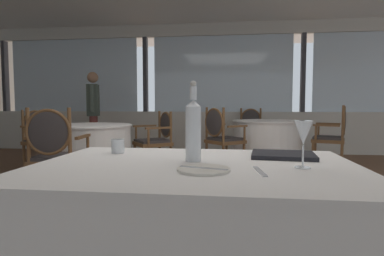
{
  "coord_description": "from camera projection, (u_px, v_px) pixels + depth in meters",
  "views": [
    {
      "loc": [
        0.2,
        -2.7,
        0.98
      ],
      "look_at": [
        0.01,
        -1.17,
        0.87
      ],
      "focal_mm": 29.71,
      "sensor_mm": 36.0,
      "label": 1
    }
  ],
  "objects": [
    {
      "name": "ground_plane",
      "position": [
        207.0,
        218.0,
        2.76
      ],
      "size": [
        13.8,
        13.8,
        0.0
      ],
      "primitive_type": "plane",
      "color": "brown"
    },
    {
      "name": "window_wall_far",
      "position": [
        222.0,
        101.0,
        6.63
      ],
      "size": [
        10.37,
        0.14,
        2.67
      ],
      "color": "beige",
      "rests_on": "ground_plane"
    },
    {
      "name": "foreground_table",
      "position": [
        195.0,
        246.0,
        1.39
      ],
      "size": [
        1.39,
        0.95,
        0.73
      ],
      "color": "white",
      "rests_on": "ground_plane"
    },
    {
      "name": "side_plate",
      "position": [
        204.0,
        169.0,
        1.22
      ],
      "size": [
        0.21,
        0.21,
        0.01
      ],
      "primitive_type": "cylinder",
      "color": "silver",
      "rests_on": "foreground_table"
    },
    {
      "name": "butter_knife",
      "position": [
        204.0,
        168.0,
        1.22
      ],
      "size": [
        0.19,
        0.07,
        0.0
      ],
      "primitive_type": "cube",
      "rotation": [
        0.0,
        0.0,
        -0.27
      ],
      "color": "silver",
      "rests_on": "foreground_table"
    },
    {
      "name": "dinner_fork",
      "position": [
        260.0,
        171.0,
        1.2
      ],
      "size": [
        0.04,
        0.18,
        0.0
      ],
      "primitive_type": "cube",
      "rotation": [
        0.0,
        0.0,
        1.7
      ],
      "color": "silver",
      "rests_on": "foreground_table"
    },
    {
      "name": "water_bottle",
      "position": [
        193.0,
        128.0,
        1.43
      ],
      "size": [
        0.07,
        0.07,
        0.36
      ],
      "color": "white",
      "rests_on": "foreground_table"
    },
    {
      "name": "wine_glass",
      "position": [
        303.0,
        134.0,
        1.27
      ],
      "size": [
        0.07,
        0.07,
        0.19
      ],
      "color": "white",
      "rests_on": "foreground_table"
    },
    {
      "name": "water_tumbler",
      "position": [
        118.0,
        146.0,
        1.68
      ],
      "size": [
        0.07,
        0.07,
        0.07
      ],
      "primitive_type": "cylinder",
      "color": "white",
      "rests_on": "foreground_table"
    },
    {
      "name": "menu_book",
      "position": [
        283.0,
        155.0,
        1.55
      ],
      "size": [
        0.32,
        0.27,
        0.02
      ],
      "primitive_type": "cube",
      "rotation": [
        0.0,
        0.0,
        -0.1
      ],
      "color": "black",
      "rests_on": "foreground_table"
    },
    {
      "name": "background_table_0",
      "position": [
        88.0,
        152.0,
        4.18
      ],
      "size": [
        1.14,
        1.14,
        0.73
      ],
      "color": "white",
      "rests_on": "ground_plane"
    },
    {
      "name": "dining_chair_0_0",
      "position": [
        158.0,
        136.0,
        4.66
      ],
      "size": [
        0.65,
        0.66,
        0.9
      ],
      "rotation": [
        0.0,
        0.0,
        3.78
      ],
      "color": "brown",
      "rests_on": "ground_plane"
    },
    {
      "name": "dining_chair_0_1",
      "position": [
        41.0,
        135.0,
        4.67
      ],
      "size": [
        0.61,
        0.64,
        0.92
      ],
      "rotation": [
        0.0,
        0.0,
        5.87
      ],
      "color": "brown",
      "rests_on": "ground_plane"
    },
    {
      "name": "dining_chair_0_2",
      "position": [
        54.0,
        149.0,
        3.17
      ],
      "size": [
        0.57,
        0.52,
        0.96
      ],
      "rotation": [
        0.0,
        0.0,
        7.97
      ],
      "color": "brown",
      "rests_on": "ground_plane"
    },
    {
      "name": "background_table_1",
      "position": [
        268.0,
        142.0,
        5.32
      ],
      "size": [
        1.18,
        1.18,
        0.73
      ],
      "color": "white",
      "rests_on": "ground_plane"
    },
    {
      "name": "dining_chair_1_0",
      "position": [
        221.0,
        134.0,
        4.74
      ],
      "size": [
        0.65,
        0.66,
        0.95
      ],
      "rotation": [
        0.0,
        0.0,
        7.0
      ],
      "color": "brown",
      "rests_on": "ground_plane"
    },
    {
      "name": "dining_chair_1_1",
      "position": [
        335.0,
        132.0,
        4.86
      ],
      "size": [
        0.58,
        0.63,
        0.98
      ],
      "rotation": [
        0.0,
        0.0,
        9.09
      ],
      "color": "brown",
      "rests_on": "ground_plane"
    },
    {
      "name": "dining_chair_1_2",
      "position": [
        252.0,
        128.0,
        6.32
      ],
      "size": [
        0.6,
        0.54,
        0.93
      ],
      "rotation": [
        0.0,
        0.0,
        11.19
      ],
      "color": "brown",
      "rests_on": "ground_plane"
    },
    {
      "name": "diner_person_0",
      "position": [
        93.0,
        109.0,
        5.98
      ],
      "size": [
        0.3,
        0.51,
        1.61
      ],
      "rotation": [
        0.0,
        0.0,
        3.45
      ],
      "color": "brown",
      "rests_on": "ground_plane"
    }
  ]
}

